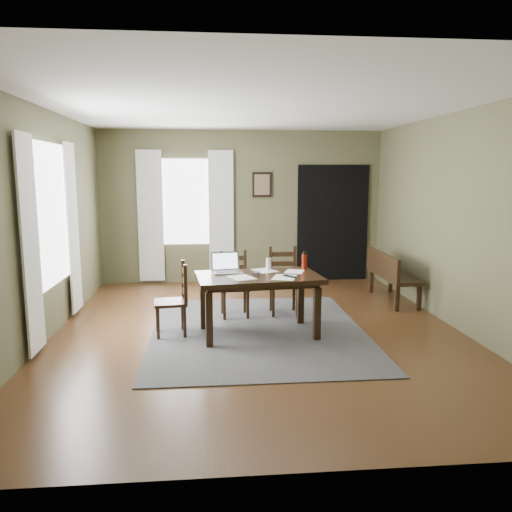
{
  "coord_description": "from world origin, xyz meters",
  "views": [
    {
      "loc": [
        -0.57,
        -5.94,
        1.92
      ],
      "look_at": [
        0.0,
        0.3,
        0.9
      ],
      "focal_mm": 35.0,
      "sensor_mm": 36.0,
      "label": 1
    }
  ],
  "objects": [
    {
      "name": "chair_back_right",
      "position": [
        0.43,
        0.79,
        0.46
      ],
      "size": [
        0.41,
        0.41,
        0.92
      ],
      "rotation": [
        0.0,
        0.0,
        -0.02
      ],
      "color": "black",
      "rests_on": "rug"
    },
    {
      "name": "curtain_left_far",
      "position": [
        -2.44,
        1.02,
        1.2
      ],
      "size": [
        0.03,
        0.48,
        2.3
      ],
      "color": "silver",
      "rests_on": "ground"
    },
    {
      "name": "window_back",
      "position": [
        -1.0,
        2.97,
        1.45
      ],
      "size": [
        1.0,
        0.01,
        1.5
      ],
      "color": "white",
      "rests_on": "ground"
    },
    {
      "name": "chair_end",
      "position": [
        -1.02,
        -0.04,
        0.43
      ],
      "size": [
        0.43,
        0.43,
        0.88
      ],
      "rotation": [
        0.0,
        0.0,
        -1.44
      ],
      "color": "black",
      "rests_on": "rug"
    },
    {
      "name": "doorway_back",
      "position": [
        1.65,
        2.97,
        1.05
      ],
      "size": [
        1.3,
        0.03,
        2.1
      ],
      "color": "black",
      "rests_on": "ground"
    },
    {
      "name": "curtain_back_left",
      "position": [
        -1.62,
        2.94,
        1.2
      ],
      "size": [
        0.44,
        0.03,
        2.3
      ],
      "color": "silver",
      "rests_on": "ground"
    },
    {
      "name": "curtain_back_right",
      "position": [
        -0.38,
        2.94,
        1.2
      ],
      "size": [
        0.44,
        0.03,
        2.3
      ],
      "color": "silver",
      "rests_on": "ground"
    },
    {
      "name": "dining_table",
      "position": [
        -0.01,
        -0.13,
        0.65
      ],
      "size": [
        1.54,
        1.02,
        0.73
      ],
      "rotation": [
        0.0,
        0.0,
        0.11
      ],
      "color": "black",
      "rests_on": "rug"
    },
    {
      "name": "bench",
      "position": [
        2.15,
        1.32,
        0.45
      ],
      "size": [
        0.43,
        1.34,
        0.76
      ],
      "rotation": [
        0.0,
        0.0,
        1.57
      ],
      "color": "black",
      "rests_on": "ground"
    },
    {
      "name": "paper_d",
      "position": [
        0.45,
        0.04,
        0.74
      ],
      "size": [
        0.3,
        0.34,
        0.0
      ],
      "primitive_type": "cube",
      "rotation": [
        0.0,
        0.0,
        -0.35
      ],
      "color": "white",
      "rests_on": "dining_table"
    },
    {
      "name": "drinking_glass",
      "position": [
        0.15,
        0.19,
        0.81
      ],
      "size": [
        0.07,
        0.07,
        0.15
      ],
      "primitive_type": "cylinder",
      "rotation": [
        0.0,
        0.0,
        -0.07
      ],
      "color": "silver",
      "rests_on": "dining_table"
    },
    {
      "name": "curtain_left_near",
      "position": [
        -2.44,
        -0.62,
        1.2
      ],
      "size": [
        0.03,
        0.48,
        2.3
      ],
      "color": "silver",
      "rests_on": "ground"
    },
    {
      "name": "rug",
      "position": [
        0.0,
        0.0,
        0.01
      ],
      "size": [
        2.6,
        3.2,
        0.01
      ],
      "color": "#3C3C3C",
      "rests_on": "ground"
    },
    {
      "name": "room_shell",
      "position": [
        0.0,
        0.0,
        1.8
      ],
      "size": [
        5.02,
        6.02,
        2.71
      ],
      "color": "brown",
      "rests_on": "ground"
    },
    {
      "name": "paper_e",
      "position": [
        -0.22,
        -0.26,
        0.74
      ],
      "size": [
        0.35,
        0.39,
        0.0
      ],
      "primitive_type": "cube",
      "rotation": [
        0.0,
        0.0,
        0.41
      ],
      "color": "white",
      "rests_on": "dining_table"
    },
    {
      "name": "paper_c",
      "position": [
        0.1,
        0.14,
        0.74
      ],
      "size": [
        0.34,
        0.38,
        0.0
      ],
      "primitive_type": "cube",
      "rotation": [
        0.0,
        0.0,
        0.44
      ],
      "color": "white",
      "rests_on": "dining_table"
    },
    {
      "name": "ground",
      "position": [
        0.0,
        0.0,
        -0.01
      ],
      "size": [
        5.0,
        6.0,
        0.01
      ],
      "color": "#492C16"
    },
    {
      "name": "chair_back_left",
      "position": [
        -0.26,
        0.72,
        0.44
      ],
      "size": [
        0.41,
        0.41,
        0.88
      ],
      "rotation": [
        0.0,
        0.0,
        0.06
      ],
      "color": "black",
      "rests_on": "rug"
    },
    {
      "name": "framed_picture",
      "position": [
        0.35,
        2.97,
        1.75
      ],
      "size": [
        0.34,
        0.03,
        0.44
      ],
      "color": "black",
      "rests_on": "ground"
    },
    {
      "name": "water_bottle",
      "position": [
        0.6,
        0.17,
        0.84
      ],
      "size": [
        0.08,
        0.08,
        0.23
      ],
      "rotation": [
        0.0,
        0.0,
        -0.18
      ],
      "color": "#9D1E0C",
      "rests_on": "dining_table"
    },
    {
      "name": "computer_mouse",
      "position": [
        -0.03,
        -0.12,
        0.76
      ],
      "size": [
        0.08,
        0.11,
        0.03
      ],
      "primitive_type": "cube",
      "rotation": [
        0.0,
        0.0,
        -0.28
      ],
      "color": "#3F3F42",
      "rests_on": "dining_table"
    },
    {
      "name": "tv_remote",
      "position": [
        0.34,
        -0.28,
        0.75
      ],
      "size": [
        0.13,
        0.16,
        0.02
      ],
      "primitive_type": "cube",
      "rotation": [
        0.0,
        0.0,
        0.65
      ],
      "color": "black",
      "rests_on": "dining_table"
    },
    {
      "name": "laptop",
      "position": [
        -0.39,
        0.1,
        0.8
      ],
      "size": [
        0.39,
        0.33,
        0.24
      ],
      "rotation": [
        0.0,
        0.0,
        0.17
      ],
      "color": "#B7B7BC",
      "rests_on": "dining_table"
    },
    {
      "name": "window_left",
      "position": [
        -2.47,
        0.2,
        1.45
      ],
      "size": [
        0.01,
        1.3,
        1.7
      ],
      "color": "white",
      "rests_on": "ground"
    },
    {
      "name": "paper_b",
      "position": [
        0.28,
        -0.3,
        0.74
      ],
      "size": [
        0.35,
        0.4,
        0.0
      ],
      "primitive_type": "cube",
      "rotation": [
        0.0,
        0.0,
        -0.31
      ],
      "color": "white",
      "rests_on": "dining_table"
    }
  ]
}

